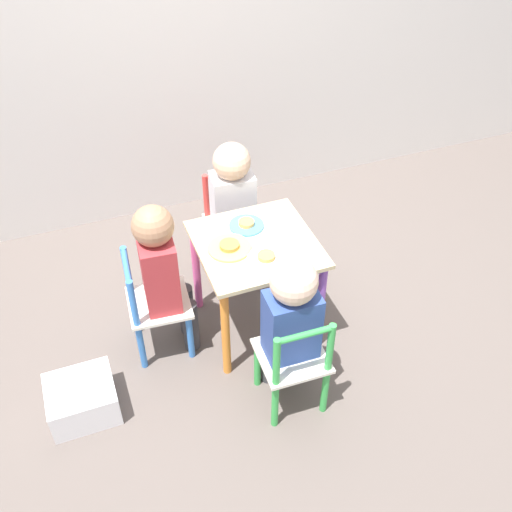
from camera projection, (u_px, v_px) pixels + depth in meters
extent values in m
plane|color=#5B514C|center=(256.00, 324.00, 2.83)|extent=(6.00, 6.00, 0.00)
cube|color=beige|center=(256.00, 244.00, 2.51)|extent=(0.49, 0.49, 0.02)
cylinder|color=orange|center=(226.00, 334.00, 2.46)|extent=(0.04, 0.04, 0.48)
cylinder|color=#8E51BC|center=(320.00, 307.00, 2.58)|extent=(0.04, 0.04, 0.48)
cylinder|color=#E5599E|center=(196.00, 269.00, 2.76)|extent=(0.04, 0.04, 0.48)
cylinder|color=teal|center=(282.00, 247.00, 2.88)|extent=(0.04, 0.04, 0.48)
cube|color=silver|center=(292.00, 356.00, 2.35)|extent=(0.27, 0.27, 0.02)
cylinder|color=green|center=(305.00, 351.00, 2.53)|extent=(0.03, 0.03, 0.25)
cylinder|color=green|center=(257.00, 364.00, 2.48)|extent=(0.03, 0.03, 0.25)
cylinder|color=green|center=(325.00, 390.00, 2.38)|extent=(0.03, 0.03, 0.25)
cylinder|color=green|center=(275.00, 405.00, 2.33)|extent=(0.03, 0.03, 0.25)
cylinder|color=green|center=(330.00, 349.00, 2.22)|extent=(0.03, 0.03, 0.26)
cylinder|color=green|center=(276.00, 363.00, 2.16)|extent=(0.03, 0.03, 0.26)
cylinder|color=green|center=(305.00, 335.00, 2.12)|extent=(0.21, 0.03, 0.02)
cube|color=silver|center=(233.00, 226.00, 2.97)|extent=(0.28, 0.28, 0.02)
cylinder|color=#DB3D38|center=(218.00, 263.00, 2.96)|extent=(0.03, 0.03, 0.25)
cylinder|color=#DB3D38|center=(259.00, 256.00, 3.00)|extent=(0.03, 0.03, 0.25)
cylinder|color=#DB3D38|center=(209.00, 237.00, 3.12)|extent=(0.03, 0.03, 0.25)
cylinder|color=#DB3D38|center=(248.00, 231.00, 3.16)|extent=(0.03, 0.03, 0.25)
cylinder|color=#DB3D38|center=(206.00, 197.00, 2.95)|extent=(0.03, 0.03, 0.26)
cylinder|color=#DB3D38|center=(248.00, 191.00, 2.99)|extent=(0.03, 0.03, 0.26)
cylinder|color=#DB3D38|center=(226.00, 174.00, 2.89)|extent=(0.21, 0.04, 0.02)
cube|color=silver|center=(159.00, 303.00, 2.57)|extent=(0.28, 0.28, 0.02)
cylinder|color=#387AD1|center=(190.00, 336.00, 2.60)|extent=(0.03, 0.03, 0.25)
cylinder|color=#387AD1|center=(181.00, 303.00, 2.75)|extent=(0.03, 0.03, 0.25)
cylinder|color=#387AD1|center=(141.00, 347.00, 2.56)|extent=(0.03, 0.03, 0.25)
cylinder|color=#387AD1|center=(135.00, 312.00, 2.71)|extent=(0.03, 0.03, 0.25)
cylinder|color=#387AD1|center=(133.00, 305.00, 2.39)|extent=(0.03, 0.03, 0.26)
cylinder|color=#387AD1|center=(127.00, 270.00, 2.54)|extent=(0.03, 0.03, 0.26)
cylinder|color=#387AD1|center=(126.00, 266.00, 2.39)|extent=(0.04, 0.21, 0.02)
cylinder|color=#38383D|center=(291.00, 351.00, 2.53)|extent=(0.07, 0.07, 0.27)
cylinder|color=#38383D|center=(269.00, 357.00, 2.50)|extent=(0.07, 0.07, 0.27)
cube|color=#2D478E|center=(291.00, 325.00, 2.26)|extent=(0.20, 0.15, 0.30)
sphere|color=beige|center=(294.00, 281.00, 2.11)|extent=(0.18, 0.18, 0.18)
cylinder|color=#4C608E|center=(229.00, 262.00, 2.96)|extent=(0.07, 0.07, 0.27)
cylinder|color=#4C608E|center=(249.00, 258.00, 2.98)|extent=(0.07, 0.07, 0.27)
cube|color=silver|center=(233.00, 202.00, 2.85)|extent=(0.21, 0.16, 0.30)
sphere|color=#DBB293|center=(232.00, 161.00, 2.71)|extent=(0.18, 0.18, 0.18)
cylinder|color=#38383D|center=(191.00, 325.00, 2.64)|extent=(0.07, 0.07, 0.27)
cylinder|color=#38383D|center=(187.00, 310.00, 2.71)|extent=(0.07, 0.07, 0.27)
cube|color=#B23338|center=(159.00, 272.00, 2.46)|extent=(0.16, 0.21, 0.33)
sphere|color=#A37556|center=(153.00, 226.00, 2.30)|extent=(0.17, 0.17, 0.17)
cylinder|color=white|center=(266.00, 259.00, 2.41)|extent=(0.16, 0.16, 0.01)
cylinder|color=gold|center=(266.00, 256.00, 2.40)|extent=(0.07, 0.07, 0.02)
cylinder|color=#4C9EE0|center=(246.00, 225.00, 2.58)|extent=(0.15, 0.15, 0.01)
cylinder|color=gold|center=(246.00, 223.00, 2.57)|extent=(0.07, 0.07, 0.02)
cylinder|color=#EADB66|center=(229.00, 248.00, 2.47)|extent=(0.18, 0.18, 0.01)
cylinder|color=#D6843D|center=(229.00, 245.00, 2.46)|extent=(0.08, 0.08, 0.02)
cube|color=silver|center=(82.00, 399.00, 2.41)|extent=(0.27, 0.24, 0.16)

